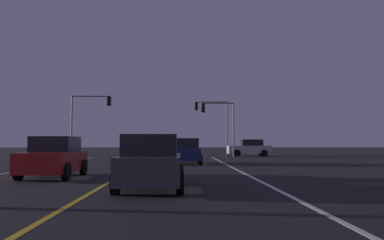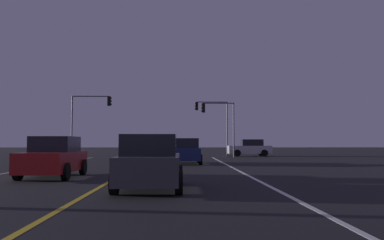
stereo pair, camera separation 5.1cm
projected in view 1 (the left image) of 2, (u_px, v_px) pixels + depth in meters
The scene contains 9 objects.
lane_edge_right at pixel (253, 178), 16.39m from camera, with size 0.16×42.30×0.01m, color silver.
lane_center_divider at pixel (116, 178), 16.23m from camera, with size 0.16×42.30×0.01m, color gold.
car_oncoming at pixel (54, 157), 16.64m from camera, with size 2.02×4.30×1.70m.
car_ahead_far at pixel (186, 151), 26.71m from camera, with size 2.02×4.30×1.70m.
car_crossing_side at pixel (250, 148), 40.58m from camera, with size 4.30×2.02×1.70m.
car_lead_same_lane at pixel (151, 163), 12.47m from camera, with size 2.02×4.30×1.70m.
traffic_light_near_right at pixel (217, 116), 38.23m from camera, with size 3.21×0.36×5.20m.
traffic_light_near_left at pixel (91, 111), 37.90m from camera, with size 3.81×0.36×5.82m.
traffic_light_far_right at pixel (212, 115), 43.74m from camera, with size 3.63×0.36×5.86m.
Camera 1 is at (2.59, -1.26, 1.49)m, focal length 37.47 mm.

